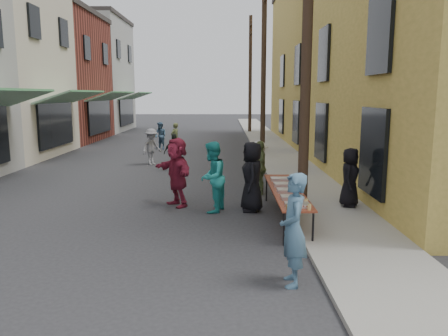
{
  "coord_description": "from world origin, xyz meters",
  "views": [
    {
      "loc": [
        2.32,
        -7.89,
        3.02
      ],
      "look_at": [
        2.3,
        2.3,
        1.3
      ],
      "focal_mm": 35.0,
      "sensor_mm": 36.0,
      "label": 1
    }
  ],
  "objects_px": {
    "utility_pole_near": "(307,32)",
    "guest_front_a": "(252,177)",
    "serving_table": "(286,191)",
    "guest_front_c": "(212,177)",
    "utility_pole_mid": "(264,65)",
    "server": "(350,177)",
    "utility_pole_far": "(250,75)",
    "catering_tray_sausage": "(297,205)"
  },
  "relations": [
    {
      "from": "guest_front_a",
      "to": "server",
      "type": "distance_m",
      "value": 2.58
    },
    {
      "from": "utility_pole_near",
      "to": "guest_front_a",
      "type": "height_order",
      "value": "utility_pole_near"
    },
    {
      "from": "utility_pole_near",
      "to": "server",
      "type": "xyz_separation_m",
      "value": [
        1.3,
        0.36,
        -3.63
      ]
    },
    {
      "from": "utility_pole_mid",
      "to": "server",
      "type": "xyz_separation_m",
      "value": [
        1.3,
        -11.64,
        -3.63
      ]
    },
    {
      "from": "serving_table",
      "to": "guest_front_c",
      "type": "height_order",
      "value": "guest_front_c"
    },
    {
      "from": "catering_tray_sausage",
      "to": "guest_front_a",
      "type": "bearing_deg",
      "value": 107.64
    },
    {
      "from": "guest_front_a",
      "to": "server",
      "type": "xyz_separation_m",
      "value": [
        2.58,
        0.13,
        -0.04
      ]
    },
    {
      "from": "utility_pole_mid",
      "to": "server",
      "type": "distance_m",
      "value": 12.26
    },
    {
      "from": "utility_pole_mid",
      "to": "guest_front_a",
      "type": "bearing_deg",
      "value": -96.2
    },
    {
      "from": "guest_front_c",
      "to": "server",
      "type": "xyz_separation_m",
      "value": [
        3.61,
        0.22,
        -0.04
      ]
    },
    {
      "from": "guest_front_a",
      "to": "guest_front_c",
      "type": "xyz_separation_m",
      "value": [
        -1.03,
        -0.09,
        0.01
      ]
    },
    {
      "from": "utility_pole_far",
      "to": "guest_front_a",
      "type": "distance_m",
      "value": 24.07
    },
    {
      "from": "serving_table",
      "to": "guest_front_a",
      "type": "bearing_deg",
      "value": 134.3
    },
    {
      "from": "utility_pole_near",
      "to": "guest_front_a",
      "type": "relative_size",
      "value": 4.94
    },
    {
      "from": "utility_pole_near",
      "to": "serving_table",
      "type": "distance_m",
      "value": 3.86
    },
    {
      "from": "utility_pole_mid",
      "to": "guest_front_a",
      "type": "distance_m",
      "value": 12.37
    },
    {
      "from": "utility_pole_mid",
      "to": "server",
      "type": "relative_size",
      "value": 5.81
    },
    {
      "from": "utility_pole_mid",
      "to": "serving_table",
      "type": "xyz_separation_m",
      "value": [
        -0.5,
        -12.57,
        -3.79
      ]
    },
    {
      "from": "guest_front_a",
      "to": "serving_table",
      "type": "bearing_deg",
      "value": 43.28
    },
    {
      "from": "server",
      "to": "guest_front_c",
      "type": "bearing_deg",
      "value": 117.27
    },
    {
      "from": "catering_tray_sausage",
      "to": "guest_front_c",
      "type": "distance_m",
      "value": 2.97
    },
    {
      "from": "guest_front_c",
      "to": "serving_table",
      "type": "bearing_deg",
      "value": 85.79
    },
    {
      "from": "utility_pole_mid",
      "to": "server",
      "type": "height_order",
      "value": "utility_pole_mid"
    },
    {
      "from": "utility_pole_mid",
      "to": "guest_front_c",
      "type": "bearing_deg",
      "value": -101.03
    },
    {
      "from": "utility_pole_mid",
      "to": "guest_front_c",
      "type": "relative_size",
      "value": 4.9
    },
    {
      "from": "guest_front_c",
      "to": "utility_pole_mid",
      "type": "bearing_deg",
      "value": -174.05
    },
    {
      "from": "serving_table",
      "to": "server",
      "type": "height_order",
      "value": "server"
    },
    {
      "from": "utility_pole_near",
      "to": "guest_front_c",
      "type": "xyz_separation_m",
      "value": [
        -2.31,
        0.14,
        -3.58
      ]
    },
    {
      "from": "catering_tray_sausage",
      "to": "server",
      "type": "bearing_deg",
      "value": 55.07
    },
    {
      "from": "utility_pole_near",
      "to": "utility_pole_far",
      "type": "xyz_separation_m",
      "value": [
        0.0,
        24.0,
        0.0
      ]
    },
    {
      "from": "utility_pole_far",
      "to": "guest_front_c",
      "type": "xyz_separation_m",
      "value": [
        -2.31,
        -23.86,
        -3.58
      ]
    },
    {
      "from": "guest_front_c",
      "to": "server",
      "type": "relative_size",
      "value": 1.19
    },
    {
      "from": "utility_pole_mid",
      "to": "catering_tray_sausage",
      "type": "distance_m",
      "value": 14.7
    },
    {
      "from": "utility_pole_near",
      "to": "serving_table",
      "type": "relative_size",
      "value": 2.25
    },
    {
      "from": "guest_front_a",
      "to": "utility_pole_near",
      "type": "bearing_deg",
      "value": 78.78
    },
    {
      "from": "guest_front_a",
      "to": "server",
      "type": "bearing_deg",
      "value": 91.87
    },
    {
      "from": "catering_tray_sausage",
      "to": "guest_front_a",
      "type": "distance_m",
      "value": 2.57
    },
    {
      "from": "guest_front_a",
      "to": "guest_front_c",
      "type": "height_order",
      "value": "guest_front_c"
    },
    {
      "from": "utility_pole_near",
      "to": "utility_pole_far",
      "type": "height_order",
      "value": "same"
    },
    {
      "from": "utility_pole_near",
      "to": "guest_front_c",
      "type": "relative_size",
      "value": 4.9
    },
    {
      "from": "utility_pole_near",
      "to": "catering_tray_sausage",
      "type": "xyz_separation_m",
      "value": [
        -0.5,
        -2.22,
        -3.71
      ]
    },
    {
      "from": "serving_table",
      "to": "guest_front_c",
      "type": "bearing_deg",
      "value": 158.81
    }
  ]
}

